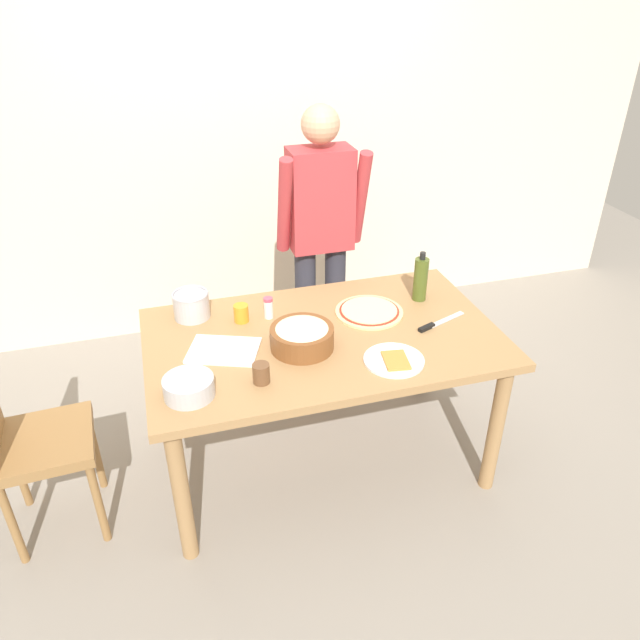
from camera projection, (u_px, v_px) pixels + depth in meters
name	position (u px, v px, depth m)	size (l,w,h in m)	color
ground	(323.00, 458.00, 3.15)	(8.00, 8.00, 0.00)	gray
wall_back	(251.00, 132.00, 3.81)	(5.60, 0.10, 2.60)	beige
dining_table	(323.00, 351.00, 2.81)	(1.60, 0.96, 0.76)	#A37A4C
person_cook	(321.00, 232.00, 3.35)	(0.49, 0.25, 1.62)	#2D2D38
chair_wooden_left	(21.00, 435.00, 2.51)	(0.42, 0.42, 0.95)	olive
pizza_raw_on_board	(369.00, 311.00, 2.93)	(0.33, 0.33, 0.02)	beige
plate_with_slice	(394.00, 360.00, 2.57)	(0.26, 0.26, 0.02)	white
popcorn_bowl	(302.00, 336.00, 2.64)	(0.28, 0.28, 0.11)	brown
mixing_bowl_steel	(189.00, 387.00, 2.36)	(0.20, 0.20, 0.08)	#B7B7BC
olive_oil_bottle	(421.00, 279.00, 3.00)	(0.07, 0.07, 0.26)	#47561E
steel_pot	(191.00, 305.00, 2.87)	(0.17, 0.17, 0.13)	#B7B7BC
cup_orange	(241.00, 313.00, 2.85)	(0.07, 0.07, 0.09)	orange
cup_small_brown	(261.00, 373.00, 2.43)	(0.07, 0.07, 0.09)	brown
salt_shaker	(268.00, 308.00, 2.87)	(0.04, 0.04, 0.11)	white
cutting_board_white	(224.00, 350.00, 2.64)	(0.30, 0.22, 0.01)	white
chef_knife	(436.00, 324.00, 2.83)	(0.28, 0.13, 0.02)	silver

